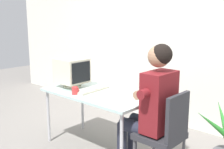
% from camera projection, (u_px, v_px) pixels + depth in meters
% --- Properties ---
extents(ground_plane, '(12.00, 12.00, 0.00)m').
position_uv_depth(ground_plane, '(99.00, 148.00, 3.52)').
color(ground_plane, gray).
extents(wall_back, '(8.00, 0.10, 3.00)m').
position_uv_depth(wall_back, '(181.00, 25.00, 4.03)').
color(wall_back, silver).
rests_on(wall_back, ground_plane).
extents(desk, '(1.36, 0.71, 0.72)m').
position_uv_depth(desk, '(98.00, 97.00, 3.38)').
color(desk, '#B7B7BC').
rests_on(desk, ground_plane).
extents(crt_monitor, '(0.36, 0.34, 0.37)m').
position_uv_depth(crt_monitor, '(72.00, 71.00, 3.59)').
color(crt_monitor, beige).
rests_on(crt_monitor, desk).
extents(keyboard, '(0.20, 0.48, 0.03)m').
position_uv_depth(keyboard, '(92.00, 89.00, 3.44)').
color(keyboard, beige).
rests_on(keyboard, desk).
extents(office_chair, '(0.42, 0.42, 0.91)m').
position_uv_depth(office_chair, '(166.00, 131.00, 2.77)').
color(office_chair, '#4C4C51').
rests_on(office_chair, ground_plane).
extents(person_seated, '(0.69, 0.57, 1.37)m').
position_uv_depth(person_seated, '(151.00, 103.00, 2.84)').
color(person_seated, maroon).
rests_on(person_seated, ground_plane).
extents(desk_mug, '(0.07, 0.08, 0.09)m').
position_uv_depth(desk_mug, '(75.00, 91.00, 3.28)').
color(desk_mug, red).
rests_on(desk_mug, desk).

